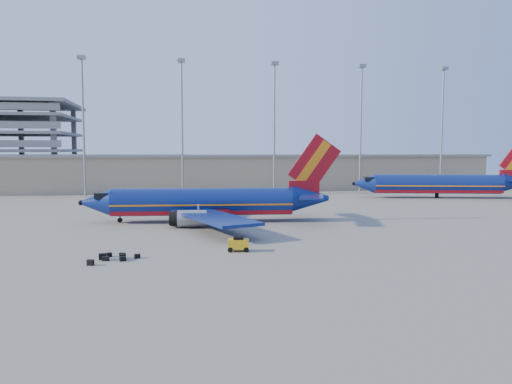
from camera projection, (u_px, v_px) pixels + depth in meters
ground at (235, 227)px, 62.60m from camera, size 220.00×220.00×0.00m
terminal_building at (243, 172)px, 120.87m from camera, size 122.00×16.00×8.50m
light_mast_row at (229, 113)px, 107.08m from camera, size 101.60×1.60×28.65m
aircraft_main at (209, 203)px, 67.30m from camera, size 35.16×33.70×11.91m
aircraft_second at (442, 184)px, 99.81m from camera, size 35.75×16.39×12.30m
baggage_tug at (238, 244)px, 47.81m from camera, size 2.17×1.53×1.44m
luggage_pile at (113, 257)px, 44.07m from camera, size 4.34×3.72×0.55m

